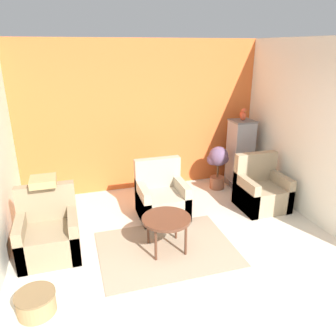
{
  "coord_description": "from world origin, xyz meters",
  "views": [
    {
      "loc": [
        -1.32,
        -2.66,
        2.66
      ],
      "look_at": [
        0.0,
        1.65,
        0.98
      ],
      "focal_mm": 35.0,
      "sensor_mm": 36.0,
      "label": 1
    }
  ],
  "objects_px": {
    "birdcage": "(240,153)",
    "potted_plant": "(218,162)",
    "armchair_middle": "(162,199)",
    "armchair_left": "(49,235)",
    "wicker_basket": "(36,302)",
    "parrot": "(243,115)",
    "coffee_table": "(166,221)",
    "armchair_right": "(261,191)"
  },
  "relations": [
    {
      "from": "birdcage",
      "to": "potted_plant",
      "type": "height_order",
      "value": "birdcage"
    },
    {
      "from": "potted_plant",
      "to": "armchair_middle",
      "type": "bearing_deg",
      "value": -151.22
    },
    {
      "from": "armchair_left",
      "to": "potted_plant",
      "type": "distance_m",
      "value": 3.39
    },
    {
      "from": "potted_plant",
      "to": "wicker_basket",
      "type": "bearing_deg",
      "value": -143.02
    },
    {
      "from": "parrot",
      "to": "potted_plant",
      "type": "bearing_deg",
      "value": -170.75
    },
    {
      "from": "birdcage",
      "to": "coffee_table",
      "type": "bearing_deg",
      "value": -139.14
    },
    {
      "from": "armchair_middle",
      "to": "coffee_table",
      "type": "bearing_deg",
      "value": -102.24
    },
    {
      "from": "coffee_table",
      "to": "parrot",
      "type": "relative_size",
      "value": 2.77
    },
    {
      "from": "coffee_table",
      "to": "potted_plant",
      "type": "distance_m",
      "value": 2.32
    },
    {
      "from": "parrot",
      "to": "wicker_basket",
      "type": "bearing_deg",
      "value": -146.12
    },
    {
      "from": "armchair_middle",
      "to": "potted_plant",
      "type": "xyz_separation_m",
      "value": [
        1.35,
        0.74,
        0.25
      ]
    },
    {
      "from": "coffee_table",
      "to": "potted_plant",
      "type": "height_order",
      "value": "potted_plant"
    },
    {
      "from": "birdcage",
      "to": "armchair_left",
      "type": "bearing_deg",
      "value": -158.26
    },
    {
      "from": "coffee_table",
      "to": "wicker_basket",
      "type": "distance_m",
      "value": 1.82
    },
    {
      "from": "coffee_table",
      "to": "armchair_left",
      "type": "relative_size",
      "value": 0.72
    },
    {
      "from": "armchair_left",
      "to": "wicker_basket",
      "type": "relative_size",
      "value": 2.2
    },
    {
      "from": "birdcage",
      "to": "potted_plant",
      "type": "distance_m",
      "value": 0.53
    },
    {
      "from": "birdcage",
      "to": "armchair_right",
      "type": "bearing_deg",
      "value": -97.35
    },
    {
      "from": "armchair_right",
      "to": "birdcage",
      "type": "xyz_separation_m",
      "value": [
        0.13,
        1.05,
        0.36
      ]
    },
    {
      "from": "parrot",
      "to": "wicker_basket",
      "type": "distance_m",
      "value": 4.67
    },
    {
      "from": "armchair_left",
      "to": "parrot",
      "type": "height_order",
      "value": "parrot"
    },
    {
      "from": "armchair_right",
      "to": "armchair_middle",
      "type": "xyz_separation_m",
      "value": [
        -1.73,
        0.22,
        0.0
      ]
    },
    {
      "from": "armchair_right",
      "to": "potted_plant",
      "type": "relative_size",
      "value": 1.08
    },
    {
      "from": "armchair_middle",
      "to": "parrot",
      "type": "bearing_deg",
      "value": 23.88
    },
    {
      "from": "coffee_table",
      "to": "potted_plant",
      "type": "relative_size",
      "value": 0.78
    },
    {
      "from": "parrot",
      "to": "wicker_basket",
      "type": "xyz_separation_m",
      "value": [
        -3.73,
        -2.5,
        -1.3
      ]
    },
    {
      "from": "parrot",
      "to": "potted_plant",
      "type": "xyz_separation_m",
      "value": [
        -0.51,
        -0.08,
        -0.89
      ]
    },
    {
      "from": "armchair_right",
      "to": "parrot",
      "type": "distance_m",
      "value": 1.55
    },
    {
      "from": "potted_plant",
      "to": "wicker_basket",
      "type": "relative_size",
      "value": 2.04
    },
    {
      "from": "coffee_table",
      "to": "armchair_right",
      "type": "bearing_deg",
      "value": 21.15
    },
    {
      "from": "armchair_right",
      "to": "wicker_basket",
      "type": "height_order",
      "value": "armchair_right"
    },
    {
      "from": "birdcage",
      "to": "parrot",
      "type": "distance_m",
      "value": 0.78
    },
    {
      "from": "armchair_right",
      "to": "parrot",
      "type": "xyz_separation_m",
      "value": [
        0.13,
        1.05,
        1.13
      ]
    },
    {
      "from": "armchair_middle",
      "to": "armchair_left",
      "type": "bearing_deg",
      "value": -160.55
    },
    {
      "from": "armchair_right",
      "to": "birdcage",
      "type": "height_order",
      "value": "birdcage"
    },
    {
      "from": "armchair_left",
      "to": "wicker_basket",
      "type": "bearing_deg",
      "value": -96.25
    },
    {
      "from": "coffee_table",
      "to": "parrot",
      "type": "distance_m",
      "value": 2.92
    },
    {
      "from": "armchair_right",
      "to": "coffee_table",
      "type": "bearing_deg",
      "value": -158.85
    },
    {
      "from": "armchair_right",
      "to": "potted_plant",
      "type": "distance_m",
      "value": 1.07
    },
    {
      "from": "birdcage",
      "to": "armchair_middle",
      "type": "bearing_deg",
      "value": -156.18
    },
    {
      "from": "armchair_left",
      "to": "birdcage",
      "type": "xyz_separation_m",
      "value": [
        3.61,
        1.44,
        0.36
      ]
    },
    {
      "from": "coffee_table",
      "to": "armchair_right",
      "type": "distance_m",
      "value": 2.09
    }
  ]
}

